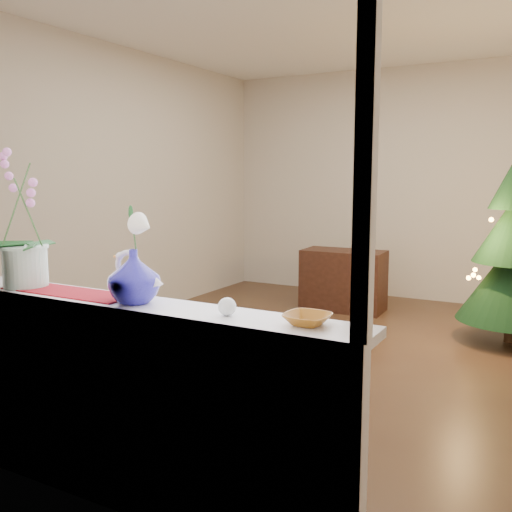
{
  "coord_description": "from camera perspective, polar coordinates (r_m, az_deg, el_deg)",
  "views": [
    {
      "loc": [
        1.66,
        -4.23,
        1.47
      ],
      "look_at": [
        0.09,
        -1.4,
        1.0
      ],
      "focal_mm": 40.0,
      "sensor_mm": 36.0,
      "label": 1
    }
  ],
  "objects": [
    {
      "name": "lily",
      "position": [
        2.46,
        -12.29,
        3.8
      ],
      "size": [
        0.15,
        0.08,
        0.2
      ],
      "primitive_type": null,
      "color": "white",
      "rests_on": "blue_vase"
    },
    {
      "name": "side_table",
      "position": [
        6.27,
        8.73,
        -2.4
      ],
      "size": [
        0.89,
        0.47,
        0.66
      ],
      "primitive_type": "cube",
      "rotation": [
        0.0,
        0.0,
        0.03
      ],
      "color": "black",
      "rests_on": "ground"
    },
    {
      "name": "amber_dish",
      "position": [
        2.12,
        5.16,
        -6.39
      ],
      "size": [
        0.15,
        0.15,
        0.04
      ],
      "primitive_type": "imported",
      "rotation": [
        0.0,
        0.0,
        -0.03
      ],
      "color": "#965B17",
      "rests_on": "windowsill"
    },
    {
      "name": "wall_back",
      "position": [
        6.94,
        15.21,
        6.92
      ],
      "size": [
        4.5,
        0.1,
        2.7
      ],
      "primitive_type": "cube",
      "color": "beige",
      "rests_on": "ground"
    },
    {
      "name": "ground",
      "position": [
        4.78,
        7.28,
        -9.78
      ],
      "size": [
        5.0,
        5.0,
        0.0
      ],
      "primitive_type": "plane",
      "color": "#3C2518",
      "rests_on": "ground"
    },
    {
      "name": "swan",
      "position": [
        2.5,
        -11.74,
        -2.19
      ],
      "size": [
        0.27,
        0.17,
        0.21
      ],
      "primitive_type": null,
      "rotation": [
        0.0,
        0.0,
        -0.26
      ],
      "color": "silver",
      "rests_on": "windowsill"
    },
    {
      "name": "blue_vase",
      "position": [
        2.49,
        -12.12,
        -1.6
      ],
      "size": [
        0.32,
        0.32,
        0.27
      ],
      "primitive_type": "imported",
      "rotation": [
        0.0,
        0.0,
        -0.29
      ],
      "color": "navy",
      "rests_on": "windowsill"
    },
    {
      "name": "orchid_pot",
      "position": [
        2.98,
        -22.33,
        3.51
      ],
      "size": [
        0.29,
        0.29,
        0.68
      ],
      "primitive_type": null,
      "rotation": [
        0.0,
        0.0,
        -0.31
      ],
      "color": "white",
      "rests_on": "windowsill"
    },
    {
      "name": "ceiling",
      "position": [
        4.71,
        7.93,
        23.26
      ],
      "size": [
        5.0,
        5.0,
        0.0
      ],
      "primitive_type": "plane",
      "color": "white",
      "rests_on": "wall_back"
    },
    {
      "name": "runner",
      "position": [
        2.82,
        -18.28,
        -3.42
      ],
      "size": [
        0.7,
        0.2,
        0.01
      ],
      "primitive_type": "cube",
      "color": "maroon",
      "rests_on": "windowsill"
    },
    {
      "name": "paperweight",
      "position": [
        2.24,
        -2.91,
        -5.08
      ],
      "size": [
        0.09,
        0.09,
        0.07
      ],
      "primitive_type": "sphere",
      "rotation": [
        0.0,
        0.0,
        -0.26
      ],
      "color": "silver",
      "rests_on": "windowsill"
    },
    {
      "name": "wall_front",
      "position": [
        2.4,
        -14.82,
        5.07
      ],
      "size": [
        4.5,
        0.1,
        2.7
      ],
      "primitive_type": "cube",
      "color": "beige",
      "rests_on": "ground"
    },
    {
      "name": "wall_left",
      "position": [
        5.76,
        -13.87,
        6.77
      ],
      "size": [
        0.1,
        5.0,
        2.7
      ],
      "primitive_type": "cube",
      "color": "beige",
      "rests_on": "ground"
    },
    {
      "name": "windowsill",
      "position": [
        2.56,
        -12.44,
        -4.86
      ],
      "size": [
        2.2,
        0.26,
        0.04
      ],
      "primitive_type": "cube",
      "color": "white",
      "rests_on": "window_apron"
    },
    {
      "name": "window_frame",
      "position": [
        2.43,
        -14.63,
        13.37
      ],
      "size": [
        2.22,
        0.06,
        1.6
      ],
      "primitive_type": null,
      "color": "white",
      "rests_on": "windowsill"
    },
    {
      "name": "window_apron",
      "position": [
        2.64,
        -13.45,
        -15.01
      ],
      "size": [
        2.2,
        0.08,
        0.88
      ],
      "primitive_type": "cube",
      "color": "white",
      "rests_on": "ground"
    }
  ]
}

